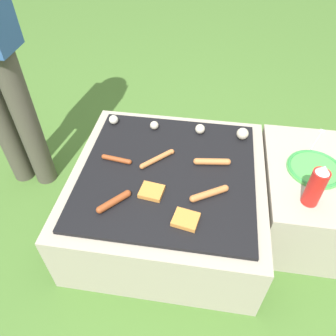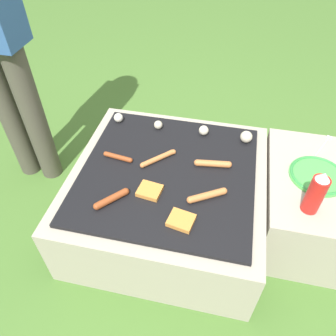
{
  "view_description": "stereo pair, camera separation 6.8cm",
  "coord_description": "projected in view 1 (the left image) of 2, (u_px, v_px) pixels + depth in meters",
  "views": [
    {
      "loc": [
        0.16,
        -1.03,
        1.42
      ],
      "look_at": [
        0.0,
        0.0,
        0.39
      ],
      "focal_mm": 35.0,
      "sensor_mm": 36.0,
      "label": 1
    },
    {
      "loc": [
        0.22,
        -1.02,
        1.42
      ],
      "look_at": [
        0.0,
        0.0,
        0.39
      ],
      "focal_mm": 35.0,
      "sensor_mm": 36.0,
      "label": 2
    }
  ],
  "objects": [
    {
      "name": "ground_plane",
      "position": [
        168.0,
        220.0,
        1.74
      ],
      "size": [
        14.0,
        14.0,
        0.0
      ],
      "primitive_type": "plane",
      "color": "#47702D"
    },
    {
      "name": "sausage_front_center",
      "position": [
        157.0,
        159.0,
        1.52
      ],
      "size": [
        0.14,
        0.14,
        0.02
      ],
      "color": "#C6753D",
      "rests_on": "grill"
    },
    {
      "name": "fork_utensil",
      "position": [
        318.0,
        138.0,
        1.64
      ],
      "size": [
        0.1,
        0.18,
        0.01
      ],
      "color": "silver",
      "rests_on": "side_ledge"
    },
    {
      "name": "sausage_front_left",
      "position": [
        212.0,
        162.0,
        1.51
      ],
      "size": [
        0.17,
        0.05,
        0.03
      ],
      "color": "#C6753D",
      "rests_on": "grill"
    },
    {
      "name": "grill",
      "position": [
        168.0,
        198.0,
        1.61
      ],
      "size": [
        0.88,
        0.88,
        0.37
      ],
      "color": "#A89E8C",
      "rests_on": "ground_plane"
    },
    {
      "name": "side_ledge",
      "position": [
        303.0,
        197.0,
        1.61
      ],
      "size": [
        0.41,
        0.64,
        0.37
      ],
      "color": "#A89E8C",
      "rests_on": "ground_plane"
    },
    {
      "name": "plate_colorful",
      "position": [
        315.0,
        168.0,
        1.48
      ],
      "size": [
        0.25,
        0.25,
        0.02
      ],
      "color": "#4CB24C",
      "rests_on": "side_ledge"
    },
    {
      "name": "sausage_mid_right",
      "position": [
        114.0,
        201.0,
        1.34
      ],
      "size": [
        0.12,
        0.13,
        0.03
      ],
      "color": "#93421E",
      "rests_on": "grill"
    },
    {
      "name": "sausage_back_right",
      "position": [
        209.0,
        193.0,
        1.37
      ],
      "size": [
        0.16,
        0.11,
        0.03
      ],
      "color": "#C6753D",
      "rests_on": "grill"
    },
    {
      "name": "mushroom_row",
      "position": [
        190.0,
        128.0,
        1.67
      ],
      "size": [
        0.72,
        0.08,
        0.06
      ],
      "color": "silver",
      "rests_on": "grill"
    },
    {
      "name": "bread_slice_right",
      "position": [
        186.0,
        219.0,
        1.28
      ],
      "size": [
        0.11,
        0.1,
        0.02
      ],
      "color": "#D18438",
      "rests_on": "grill"
    },
    {
      "name": "condiment_bottle",
      "position": [
        316.0,
        186.0,
        1.29
      ],
      "size": [
        0.07,
        0.07,
        0.21
      ],
      "color": "red",
      "rests_on": "side_ledge"
    },
    {
      "name": "sausage_back_left",
      "position": [
        117.0,
        159.0,
        1.52
      ],
      "size": [
        0.15,
        0.04,
        0.02
      ],
      "color": "#93421E",
      "rests_on": "grill"
    },
    {
      "name": "bread_slice_left",
      "position": [
        152.0,
        191.0,
        1.38
      ],
      "size": [
        0.11,
        0.1,
        0.02
      ],
      "color": "#D18438",
      "rests_on": "grill"
    }
  ]
}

